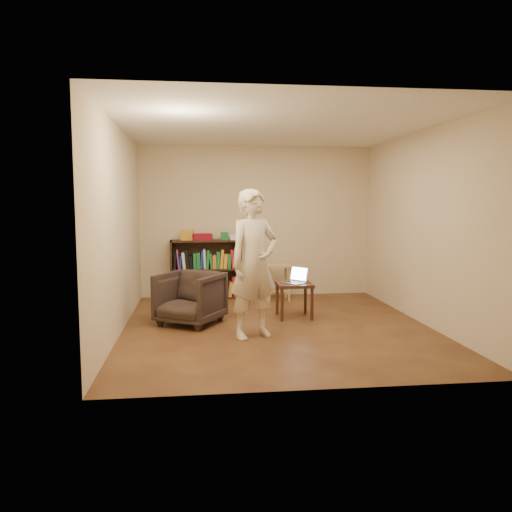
{
  "coord_description": "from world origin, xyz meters",
  "views": [
    {
      "loc": [
        -1.03,
        -6.39,
        1.65
      ],
      "look_at": [
        -0.23,
        0.35,
        0.91
      ],
      "focal_mm": 35.0,
      "sensor_mm": 36.0,
      "label": 1
    }
  ],
  "objects": [
    {
      "name": "person",
      "position": [
        -0.36,
        -0.46,
        0.9
      ],
      "size": [
        0.78,
        0.68,
        1.8
      ],
      "primitive_type": "imported",
      "rotation": [
        0.0,
        0.0,
        0.46
      ],
      "color": "beige",
      "rests_on": "floor"
    },
    {
      "name": "laptop",
      "position": [
        0.36,
        0.51,
        0.55
      ],
      "size": [
        0.4,
        0.41,
        0.23
      ],
      "rotation": [
        0.0,
        0.0,
        -0.88
      ],
      "color": "silver",
      "rests_on": "side_table"
    },
    {
      "name": "armchair",
      "position": [
        -1.14,
        0.28,
        0.35
      ],
      "size": [
        1.05,
        1.05,
        0.71
      ],
      "primitive_type": "imported",
      "rotation": [
        0.0,
        0.0,
        -0.55
      ],
      "color": "#302820",
      "rests_on": "floor"
    },
    {
      "name": "box_green",
      "position": [
        -0.57,
        2.08,
        1.06
      ],
      "size": [
        0.14,
        0.14,
        0.13
      ],
      "primitive_type": "cube",
      "rotation": [
        0.0,
        0.0,
        -0.08
      ],
      "color": "#1D6F38",
      "rests_on": "bookshelf"
    },
    {
      "name": "bookshelf",
      "position": [
        -0.88,
        2.09,
        0.44
      ],
      "size": [
        1.2,
        0.3,
        1.0
      ],
      "color": "black",
      "rests_on": "floor"
    },
    {
      "name": "box_yellow",
      "position": [
        -1.19,
        2.1,
        1.08
      ],
      "size": [
        0.23,
        0.19,
        0.16
      ],
      "primitive_type": "cube",
      "rotation": [
        0.0,
        0.0,
        -0.25
      ],
      "color": "gold",
      "rests_on": "bookshelf"
    },
    {
      "name": "wall_back",
      "position": [
        0.0,
        2.25,
        1.3
      ],
      "size": [
        4.0,
        0.0,
        4.0
      ],
      "primitive_type": "plane",
      "rotation": [
        1.57,
        0.0,
        0.0
      ],
      "color": "beige",
      "rests_on": "floor"
    },
    {
      "name": "side_table",
      "position": [
        0.33,
        0.5,
        0.41
      ],
      "size": [
        0.49,
        0.49,
        0.5
      ],
      "color": "black",
      "rests_on": "floor"
    },
    {
      "name": "ceiling",
      "position": [
        0.0,
        0.0,
        2.6
      ],
      "size": [
        4.5,
        4.5,
        0.0
      ],
      "primitive_type": "plane",
      "color": "white",
      "rests_on": "wall_back"
    },
    {
      "name": "red_cloth",
      "position": [
        -0.95,
        2.09,
        1.05
      ],
      "size": [
        0.36,
        0.29,
        0.11
      ],
      "primitive_type": "cube",
      "rotation": [
        0.0,
        0.0,
        0.18
      ],
      "color": "maroon",
      "rests_on": "bookshelf"
    },
    {
      "name": "floor",
      "position": [
        0.0,
        0.0,
        0.0
      ],
      "size": [
        4.5,
        4.5,
        0.0
      ],
      "primitive_type": "plane",
      "color": "#442015",
      "rests_on": "ground"
    },
    {
      "name": "wall_right",
      "position": [
        2.0,
        0.0,
        1.3
      ],
      "size": [
        0.0,
        4.5,
        4.5
      ],
      "primitive_type": "plane",
      "rotation": [
        1.57,
        0.0,
        -1.57
      ],
      "color": "beige",
      "rests_on": "floor"
    },
    {
      "name": "wall_left",
      "position": [
        -2.0,
        0.0,
        1.3
      ],
      "size": [
        0.0,
        4.5,
        4.5
      ],
      "primitive_type": "plane",
      "rotation": [
        1.57,
        0.0,
        1.57
      ],
      "color": "beige",
      "rests_on": "floor"
    },
    {
      "name": "stool",
      "position": [
        0.31,
        1.79,
        0.49
      ],
      "size": [
        0.42,
        0.42,
        0.61
      ],
      "color": "tan",
      "rests_on": "floor"
    },
    {
      "name": "box_white",
      "position": [
        -0.42,
        2.09,
        1.04
      ],
      "size": [
        0.12,
        0.12,
        0.09
      ],
      "primitive_type": "cube",
      "rotation": [
        0.0,
        0.0,
        -0.05
      ],
      "color": "white",
      "rests_on": "bookshelf"
    }
  ]
}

